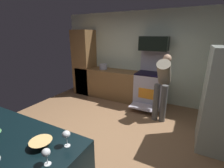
# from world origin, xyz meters

# --- Properties ---
(ground_plane) EXTENTS (5.20, 4.80, 0.02)m
(ground_plane) POSITION_xyz_m (0.00, 0.00, -0.01)
(ground_plane) COLOR #8C6645
(wall_back) EXTENTS (5.20, 0.12, 2.60)m
(wall_back) POSITION_xyz_m (0.00, 2.34, 1.30)
(wall_back) COLOR silver
(wall_back) RESTS_ON ground
(lower_cabinet_run) EXTENTS (2.40, 0.60, 0.90)m
(lower_cabinet_run) POSITION_xyz_m (-0.90, 1.98, 0.45)
(lower_cabinet_run) COLOR brown
(lower_cabinet_run) RESTS_ON ground
(cabinet_column) EXTENTS (0.60, 0.60, 2.10)m
(cabinet_column) POSITION_xyz_m (-1.90, 1.98, 1.05)
(cabinet_column) COLOR brown
(cabinet_column) RESTS_ON ground
(oven_range) EXTENTS (0.76, 1.03, 1.55)m
(oven_range) POSITION_xyz_m (0.36, 1.97, 0.51)
(oven_range) COLOR #B8B2C3
(oven_range) RESTS_ON ground
(microwave) EXTENTS (0.74, 0.38, 0.37)m
(microwave) POSITION_xyz_m (0.36, 2.06, 1.73)
(microwave) COLOR black
(microwave) RESTS_ON oven_range
(person_cook) EXTENTS (0.31, 0.65, 1.52)m
(person_cook) POSITION_xyz_m (0.79, 1.35, 0.90)
(person_cook) COLOR #4F4F4F
(person_cook) RESTS_ON ground
(counter_island) EXTENTS (1.96, 0.80, 0.90)m
(counter_island) POSITION_xyz_m (-0.45, -1.50, 0.45)
(counter_island) COLOR black
(counter_island) RESTS_ON ground
(mixing_bowl_prep) EXTENTS (0.22, 0.22, 0.07)m
(mixing_bowl_prep) POSITION_xyz_m (0.12, -1.42, 0.93)
(mixing_bowl_prep) COLOR #EDC175
(mixing_bowl_prep) RESTS_ON counter_island
(wine_glass_near) EXTENTS (0.07, 0.07, 0.16)m
(wine_glass_near) POSITION_xyz_m (0.36, -1.55, 1.02)
(wine_glass_near) COLOR silver
(wine_glass_near) RESTS_ON counter_island
(wine_glass_mid) EXTENTS (0.08, 0.08, 0.17)m
(wine_glass_mid) POSITION_xyz_m (0.34, -1.30, 1.03)
(wine_glass_mid) COLOR silver
(wine_glass_mid) RESTS_ON counter_island
(stock_pot) EXTENTS (0.25, 0.25, 0.17)m
(stock_pot) POSITION_xyz_m (-1.16, 1.98, 0.98)
(stock_pot) COLOR #B1B3C6
(stock_pot) RESTS_ON lower_cabinet_run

